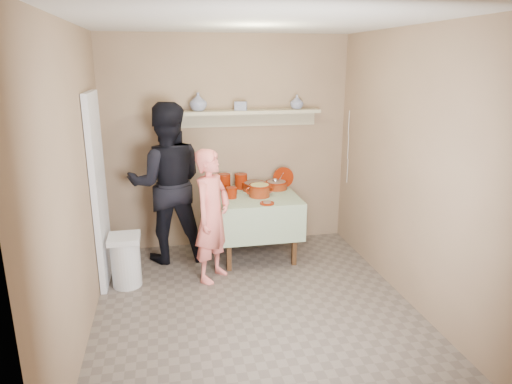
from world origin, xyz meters
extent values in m
plane|color=#61554C|center=(0.00, 0.00, 0.00)|extent=(3.50, 3.50, 0.00)
cube|color=silver|center=(-1.46, 0.95, 1.00)|extent=(0.06, 0.70, 2.00)
cylinder|color=#671505|center=(-0.08, 1.56, 0.86)|extent=(0.15, 0.15, 0.20)
cylinder|color=#671505|center=(0.13, 1.59, 0.85)|extent=(0.15, 0.15, 0.19)
cylinder|color=#671505|center=(-0.05, 1.20, 0.83)|extent=(0.13, 0.13, 0.13)
cylinder|color=#671505|center=(-0.04, 1.37, 0.79)|extent=(0.18, 0.18, 0.05)
cylinder|color=#671505|center=(0.66, 1.56, 0.88)|extent=(0.26, 0.05, 0.26)
imported|color=navy|center=(0.83, 1.62, 1.81)|extent=(0.19, 0.19, 0.17)
imported|color=navy|center=(-0.36, 1.63, 1.83)|extent=(0.29, 0.29, 0.21)
cube|color=navy|center=(0.14, 1.61, 1.77)|extent=(0.17, 0.14, 0.10)
imported|color=#EF7067|center=(-0.32, 0.75, 0.71)|extent=(0.59, 0.62, 1.43)
imported|color=black|center=(-0.77, 1.38, 0.93)|extent=(0.91, 0.71, 1.86)
cube|color=#907358|center=(0.00, 1.76, 1.30)|extent=(3.00, 0.02, 2.60)
cube|color=#907358|center=(0.00, -1.76, 1.30)|extent=(3.00, 0.02, 2.60)
cube|color=#907358|center=(-1.51, 0.00, 1.30)|extent=(0.02, 3.50, 2.60)
cube|color=#907358|center=(1.51, 0.00, 1.30)|extent=(0.02, 3.50, 2.60)
cube|color=silver|center=(0.00, 0.00, 2.61)|extent=(3.00, 3.50, 0.02)
cube|color=#4C2D16|center=(-0.13, 0.90, 0.35)|extent=(0.05, 0.05, 0.71)
cube|color=#4C2D16|center=(0.63, 0.90, 0.35)|extent=(0.05, 0.05, 0.71)
cube|color=#4C2D16|center=(-0.13, 1.66, 0.35)|extent=(0.05, 0.05, 0.71)
cube|color=#4C2D16|center=(0.63, 1.66, 0.35)|extent=(0.05, 0.05, 0.71)
cube|color=#4C2D16|center=(0.25, 1.28, 0.73)|extent=(0.90, 0.90, 0.04)
cube|color=#27591E|center=(0.25, 1.28, 0.76)|extent=(0.96, 0.96, 0.01)
cube|color=#27591E|center=(0.25, 0.80, 0.54)|extent=(0.96, 0.01, 0.44)
cube|color=#27591E|center=(0.25, 1.76, 0.54)|extent=(0.96, 0.01, 0.44)
cube|color=#27591E|center=(-0.23, 1.28, 0.54)|extent=(0.01, 0.96, 0.44)
cube|color=#27591E|center=(0.73, 1.28, 0.54)|extent=(0.01, 0.96, 0.44)
cylinder|color=#621B08|center=(0.28, 1.47, 0.81)|extent=(0.28, 0.28, 0.09)
cylinder|color=#671505|center=(0.28, 1.47, 0.85)|extent=(0.30, 0.30, 0.01)
cylinder|color=brown|center=(0.28, 1.47, 0.83)|extent=(0.25, 0.25, 0.05)
cylinder|color=#621B08|center=(0.55, 1.47, 0.81)|extent=(0.26, 0.26, 0.09)
cylinder|color=#671505|center=(0.55, 1.47, 0.85)|extent=(0.28, 0.28, 0.01)
cylinder|color=#8C6B54|center=(0.55, 1.47, 0.83)|extent=(0.23, 0.23, 0.05)
cylinder|color=silver|center=(0.58, 1.36, 0.94)|extent=(0.01, 0.22, 0.16)
sphere|color=silver|center=(0.54, 1.48, 0.87)|extent=(0.07, 0.07, 0.07)
cylinder|color=#621B08|center=(0.28, 1.20, 0.83)|extent=(0.24, 0.24, 0.14)
cylinder|color=#671505|center=(0.28, 1.20, 0.90)|extent=(0.25, 0.25, 0.01)
cylinder|color=tan|center=(0.28, 1.20, 0.88)|extent=(0.21, 0.21, 0.05)
torus|color=#671505|center=(0.16, 1.20, 0.84)|extent=(0.09, 0.02, 0.09)
torus|color=#671505|center=(0.40, 1.20, 0.84)|extent=(0.09, 0.02, 0.09)
cylinder|color=#671505|center=(0.30, 0.90, 0.77)|extent=(0.16, 0.16, 0.02)
cylinder|color=#8C6B54|center=(0.30, 0.90, 0.78)|extent=(0.09, 0.09, 0.01)
cube|color=tan|center=(0.20, 1.62, 1.70)|extent=(1.80, 0.25, 0.04)
cube|color=tan|center=(0.20, 1.74, 1.60)|extent=(1.80, 0.02, 0.18)
cylinder|color=silver|center=(-1.23, 0.76, 0.25)|extent=(0.30, 0.30, 0.50)
cube|color=silver|center=(-1.23, 0.76, 0.53)|extent=(0.32, 0.32, 0.06)
cylinder|color=silver|center=(1.47, 1.50, 1.55)|extent=(0.01, 0.01, 0.30)
cylinder|color=silver|center=(1.47, 1.48, 1.25)|extent=(0.01, 0.01, 0.30)
cylinder|color=silver|center=(1.47, 1.46, 0.95)|extent=(0.01, 0.01, 0.30)
camera|label=1|loc=(-0.77, -3.79, 2.28)|focal=32.00mm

